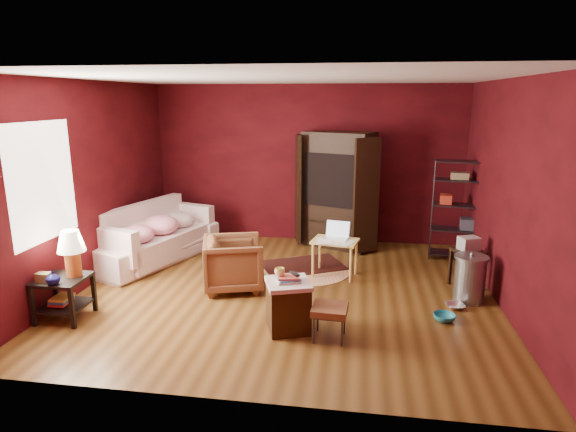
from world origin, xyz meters
name	(u,v)px	position (x,y,z in m)	size (l,w,h in m)	color
room	(283,190)	(-0.04, -0.01, 1.40)	(5.54, 5.04, 2.84)	brown
sofa	(154,235)	(-2.27, 0.91, 0.43)	(2.22, 0.65, 0.87)	beige
armchair	(233,261)	(-0.72, -0.02, 0.40)	(0.77, 0.72, 0.79)	black
pet_bowl_steel	(456,300)	(2.18, -0.25, 0.12)	(0.23, 0.06, 0.23)	silver
pet_bowl_turquoise	(445,310)	(1.99, -0.62, 0.13)	(0.26, 0.08, 0.26)	teal
vase	(53,278)	(-2.44, -1.43, 0.59)	(0.15, 0.16, 0.15)	#0D0E44
mug	(280,271)	(0.11, -1.12, 0.70)	(0.11, 0.09, 0.11)	#EDE474
side_table	(67,266)	(-2.41, -1.18, 0.64)	(0.55, 0.55, 1.06)	black
sofa_cushions	(156,235)	(-2.26, 0.96, 0.41)	(1.35, 2.14, 0.84)	beige
hamper	(288,305)	(0.20, -1.12, 0.30)	(0.60, 0.60, 0.66)	#40240E
footstool	(330,310)	(0.68, -1.26, 0.33)	(0.39, 0.39, 0.38)	black
rug_round	(307,270)	(0.20, 0.81, 0.01)	(1.34, 1.34, 0.01)	white
rug_oriental	(303,265)	(0.12, 1.00, 0.02)	(1.47, 1.29, 0.01)	#481813
laptop_desk	(335,244)	(0.63, 0.67, 0.49)	(0.72, 0.60, 0.80)	#FFD974
tv_armoire	(337,188)	(0.57, 2.18, 1.04)	(1.47, 1.16, 2.00)	black
wire_shelving	(458,206)	(2.51, 1.74, 0.88)	(0.83, 0.45, 1.61)	#312B34
small_stand	(468,250)	(2.45, 0.50, 0.54)	(0.48, 0.48, 0.72)	black
trash_can	(470,278)	(2.39, 0.02, 0.31)	(0.55, 0.55, 0.66)	gray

